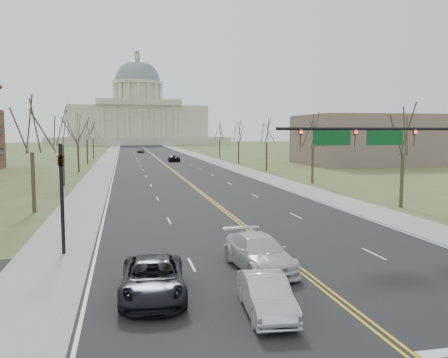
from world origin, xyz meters
name	(u,v)px	position (x,y,z in m)	size (l,w,h in m)	color
ground	(393,342)	(0.00, 0.00, 0.00)	(600.00, 600.00, 0.00)	#4E5229
road	(156,157)	(0.00, 110.00, 0.01)	(20.00, 380.00, 0.01)	black
cross_road	(317,283)	(0.00, 6.00, 0.01)	(120.00, 14.00, 0.01)	black
sidewalk_left	(108,158)	(-12.00, 110.00, 0.01)	(4.00, 380.00, 0.03)	gray
sidewalk_right	(202,157)	(12.00, 110.00, 0.01)	(4.00, 380.00, 0.03)	gray
center_line	(156,157)	(0.00, 110.00, 0.01)	(0.42, 380.00, 0.01)	gold
edge_line_left	(117,158)	(-9.80, 110.00, 0.01)	(0.15, 380.00, 0.01)	silver
edge_line_right	(194,157)	(9.80, 110.00, 0.01)	(0.15, 380.00, 0.01)	silver
capitol	(138,118)	(0.00, 249.91, 14.20)	(90.00, 60.00, 50.00)	beige
signal_mast	(384,146)	(7.45, 13.50, 5.76)	(12.12, 0.44, 7.20)	black
signal_left	(62,186)	(-11.50, 13.50, 3.71)	(0.32, 0.36, 6.00)	black
tree_r_0	(404,133)	(15.50, 24.00, 6.55)	(3.74, 3.74, 8.50)	#372A20
tree_l_0	(31,128)	(-15.50, 28.00, 6.94)	(3.96, 3.96, 9.00)	#372A20
tree_r_1	(313,132)	(15.50, 44.00, 6.55)	(3.74, 3.74, 8.50)	#372A20
tree_l_1	(62,129)	(-15.50, 48.00, 6.94)	(3.96, 3.96, 9.00)	#372A20
tree_r_2	(267,132)	(15.50, 64.00, 6.55)	(3.74, 3.74, 8.50)	#372A20
tree_l_2	(78,130)	(-15.50, 68.00, 6.94)	(3.96, 3.96, 9.00)	#372A20
tree_r_3	(239,132)	(15.50, 84.00, 6.55)	(3.74, 3.74, 8.50)	#372A20
tree_l_3	(87,130)	(-15.50, 88.00, 6.94)	(3.96, 3.96, 9.00)	#372A20
tree_r_4	(220,132)	(15.50, 104.00, 6.55)	(3.74, 3.74, 8.50)	#372A20
tree_l_4	(93,130)	(-15.50, 108.00, 6.94)	(3.96, 3.96, 9.00)	#372A20
bldg_right_mass	(364,140)	(40.00, 76.00, 5.00)	(25.00, 20.00, 10.00)	#776055
car_sb_inner_lead	(266,295)	(-3.25, 3.04, 0.72)	(1.50, 4.31, 1.42)	#B4B6BD
car_sb_outer_lead	(153,279)	(-7.16, 5.67, 0.77)	(2.53, 5.48, 1.52)	black
car_sb_inner_second	(259,253)	(-1.92, 8.54, 0.83)	(2.28, 5.62, 1.63)	silver
car_far_nb	(174,158)	(2.77, 92.42, 0.76)	(2.48, 5.38, 1.50)	black
car_far_sb	(141,150)	(-2.96, 137.63, 0.84)	(1.96, 4.88, 1.66)	#53555C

